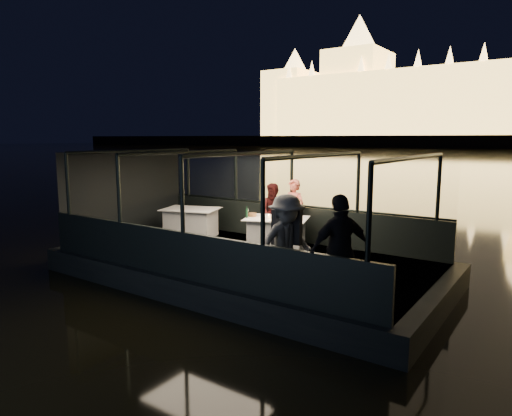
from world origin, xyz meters
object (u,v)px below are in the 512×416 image
Objects in this scene: dining_table_central at (277,234)px; wine_bottle at (247,211)px; passenger_dark at (340,253)px; dining_table_aft at (191,223)px; person_man_maroon at (274,212)px; passenger_stripe at (286,243)px; chair_port_right at (282,227)px; chair_port_left at (266,224)px; person_woman_coral at (294,215)px; coat_stand at (286,238)px.

wine_bottle reaches higher than dining_table_central.
dining_table_central is at bearing -96.32° from passenger_dark.
dining_table_aft is (-2.67, -0.09, 0.00)m from dining_table_central.
passenger_dark is at bearing -32.60° from wine_bottle.
person_man_maroon is (-0.54, 0.72, 0.36)m from dining_table_central.
wine_bottle is (-0.60, -0.38, 0.53)m from dining_table_central.
chair_port_right is at bearing 54.41° from passenger_stripe.
chair_port_left is (2.01, 0.64, 0.06)m from dining_table_aft.
person_woman_coral reaches higher than chair_port_left.
dining_table_aft is 2.60m from chair_port_right.
dining_table_central is 5.35× the size of wine_bottle.
person_man_maroon is at bearing 126.67° from dining_table_central.
dining_table_aft is 5.98m from passenger_dark.
person_woman_coral is (0.70, 0.17, 0.30)m from chair_port_left.
dining_table_aft is 2.31m from person_man_maroon.
dining_table_aft is 0.85× the size of passenger_stripe.
chair_port_left is 0.51× the size of person_woman_coral.
person_woman_coral is 1.28m from wine_bottle.
coat_stand is at bearing -71.54° from person_man_maroon.
passenger_stripe is at bearing -27.93° from dining_table_aft.
chair_port_right is at bearing 105.46° from dining_table_central.
dining_table_aft is at bearing -78.10° from passenger_dark.
wine_bottle is at bearing -7.86° from dining_table_aft.
person_woman_coral is (0.17, 0.26, 0.30)m from chair_port_right.
chair_port_left is at bearing 17.71° from dining_table_aft.
chair_port_right is (-0.13, 0.46, 0.06)m from dining_table_central.
passenger_stripe is 0.95× the size of passenger_dark.
dining_table_central is 0.86m from chair_port_left.
passenger_stripe is (2.25, -3.13, 0.10)m from person_man_maroon.
chair_port_left is 0.52× the size of coat_stand.
chair_port_right is at bearing -99.81° from passenger_dark.
coat_stand reaches higher than dining_table_aft.
wine_bottle is (-2.31, 2.04, 0.06)m from passenger_stripe.
person_woman_coral reaches higher than chair_port_right.
coat_stand is at bearing -74.68° from chair_port_right.
person_woman_coral is 0.96× the size of passenger_stripe.
dining_table_central is 1.73× the size of chair_port_left.
chair_port_left is at bearing 152.79° from chair_port_right.
wine_bottle is (-0.47, -0.84, 0.47)m from chair_port_right.
dining_table_central is 0.88m from wine_bottle.
chair_port_left is 4.63m from passenger_dark.
person_man_maroon is at bearing 86.66° from wine_bottle.
wine_bottle is (2.07, -0.29, 0.53)m from dining_table_aft.
coat_stand is 5.99× the size of wine_bottle.
passenger_dark is (1.17, -0.28, -0.05)m from coat_stand.
passenger_dark reaches higher than passenger_stripe.
wine_bottle is at bearing -65.04° from chair_port_left.
dining_table_central is at bearing -86.44° from person_woman_coral.
chair_port_left is 3.63m from coat_stand.
passenger_dark reaches higher than chair_port_left.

